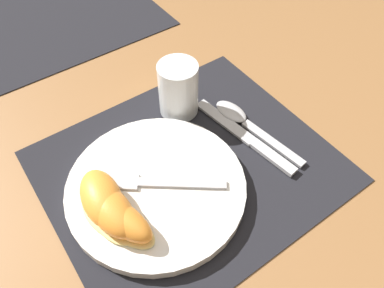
# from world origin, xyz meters

# --- Properties ---
(ground_plane) EXTENTS (3.00, 3.00, 0.00)m
(ground_plane) POSITION_xyz_m (0.00, 0.00, 0.00)
(ground_plane) COLOR olive
(placemat) EXTENTS (0.42, 0.36, 0.00)m
(placemat) POSITION_xyz_m (0.00, 0.00, 0.00)
(placemat) COLOR black
(placemat) RESTS_ON ground_plane
(placemat_far) EXTENTS (0.42, 0.36, 0.00)m
(placemat_far) POSITION_xyz_m (-0.01, 0.50, 0.00)
(placemat_far) COLOR black
(placemat_far) RESTS_ON ground_plane
(plate) EXTENTS (0.25, 0.25, 0.02)m
(plate) POSITION_xyz_m (-0.06, -0.01, 0.01)
(plate) COLOR white
(plate) RESTS_ON placemat
(juice_glass) EXTENTS (0.07, 0.07, 0.09)m
(juice_glass) POSITION_xyz_m (0.05, 0.11, 0.04)
(juice_glass) COLOR silver
(juice_glass) RESTS_ON placemat
(knife) EXTENTS (0.04, 0.20, 0.01)m
(knife) POSITION_xyz_m (0.10, -0.01, 0.01)
(knife) COLOR #BCBCC1
(knife) RESTS_ON placemat
(spoon) EXTENTS (0.05, 0.18, 0.01)m
(spoon) POSITION_xyz_m (0.12, 0.02, 0.01)
(spoon) COLOR #BCBCC1
(spoon) RESTS_ON placemat
(fork) EXTENTS (0.17, 0.14, 0.00)m
(fork) POSITION_xyz_m (-0.08, 0.00, 0.02)
(fork) COLOR #BCBCC1
(fork) RESTS_ON plate
(citrus_wedge_0) EXTENTS (0.07, 0.10, 0.04)m
(citrus_wedge_0) POSITION_xyz_m (-0.14, 0.00, 0.04)
(citrus_wedge_0) COLOR #F4DB84
(citrus_wedge_0) RESTS_ON plate
(citrus_wedge_1) EXTENTS (0.06, 0.11, 0.04)m
(citrus_wedge_1) POSITION_xyz_m (-0.14, -0.02, 0.04)
(citrus_wedge_1) COLOR #F4DB84
(citrus_wedge_1) RESTS_ON plate
(citrus_wedge_2) EXTENTS (0.08, 0.12, 0.04)m
(citrus_wedge_2) POSITION_xyz_m (-0.13, -0.04, 0.04)
(citrus_wedge_2) COLOR #F4DB84
(citrus_wedge_2) RESTS_ON plate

